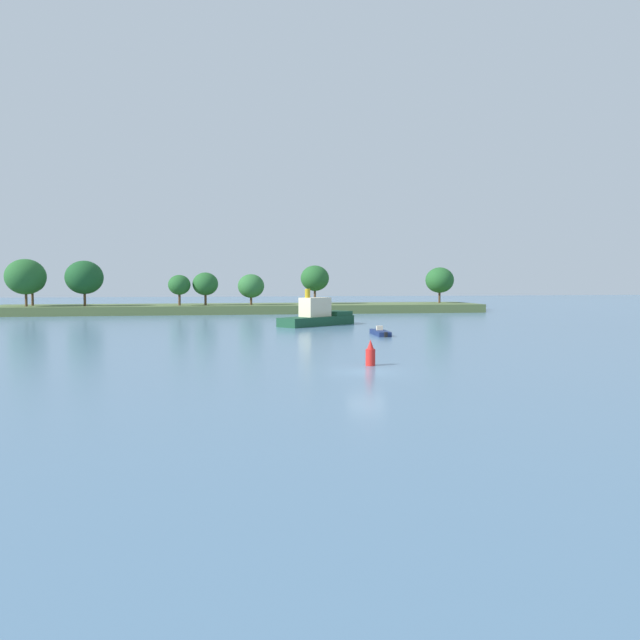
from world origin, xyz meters
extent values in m
plane|color=slate|center=(0.00, 0.00, 0.00)|extent=(400.00, 400.00, 0.00)
cube|color=#566B3D|center=(-3.99, 79.71, 0.79)|extent=(90.61, 14.83, 1.57)
cylinder|color=#513823|center=(-42.42, 76.74, 2.80)|extent=(0.44, 0.44, 2.46)
ellipsoid|color=#235B28|center=(-42.42, 76.74, 6.79)|extent=(6.90, 6.90, 6.21)
cylinder|color=#513823|center=(-42.37, 80.51, 2.91)|extent=(0.44, 0.44, 2.67)
ellipsoid|color=#235B28|center=(-42.37, 80.51, 6.06)|extent=(4.55, 4.55, 4.10)
cylinder|color=#513823|center=(-32.63, 76.86, 2.81)|extent=(0.44, 0.44, 2.46)
ellipsoid|color=#194C23|center=(-32.63, 76.86, 6.68)|extent=(6.60, 6.60, 5.94)
cylinder|color=#513823|center=(-16.11, 76.62, 2.65)|extent=(0.44, 0.44, 2.15)
ellipsoid|color=#235B28|center=(-16.11, 76.62, 5.34)|extent=(4.02, 4.02, 3.62)
cylinder|color=#513823|center=(-11.44, 77.13, 2.61)|extent=(0.44, 0.44, 2.06)
ellipsoid|color=#235B28|center=(-11.44, 77.13, 5.51)|extent=(4.67, 4.67, 4.20)
cylinder|color=#513823|center=(-3.06, 77.25, 2.36)|extent=(0.44, 0.44, 1.57)
ellipsoid|color=#2D6B33|center=(-3.06, 77.25, 5.10)|extent=(4.91, 4.91, 4.42)
cylinder|color=#513823|center=(9.56, 80.71, 2.96)|extent=(0.44, 0.44, 2.78)
ellipsoid|color=#235B28|center=(9.56, 80.71, 6.57)|extent=(5.53, 5.53, 4.97)
cylinder|color=#513823|center=(35.07, 80.63, 2.75)|extent=(0.44, 0.44, 2.36)
ellipsoid|color=#235B28|center=(35.07, 80.63, 6.20)|extent=(5.69, 5.69, 5.12)
cube|color=navy|center=(8.46, 27.75, 0.26)|extent=(1.66, 5.52, 0.52)
cube|color=beige|center=(8.48, 28.15, 0.77)|extent=(0.72, 0.53, 0.50)
cube|color=black|center=(8.31, 24.87, 0.28)|extent=(0.33, 0.30, 0.56)
cube|color=#19472D|center=(3.84, 43.95, 0.61)|extent=(11.53, 10.01, 1.22)
cube|color=#19472D|center=(7.13, 46.48, 1.52)|extent=(4.55, 4.51, 0.60)
cube|color=beige|center=(3.60, 43.76, 2.52)|extent=(4.68, 4.33, 2.60)
cylinder|color=gold|center=(2.43, 42.86, 4.42)|extent=(0.70, 0.70, 1.20)
cylinder|color=black|center=(8.62, 47.63, 0.73)|extent=(0.66, 0.74, 0.70)
cylinder|color=red|center=(1.05, 3.04, 0.60)|extent=(0.70, 0.70, 1.20)
cone|color=red|center=(1.05, 3.04, 1.55)|extent=(0.49, 0.49, 0.70)
camera|label=1|loc=(-10.21, -41.23, 6.18)|focal=35.52mm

